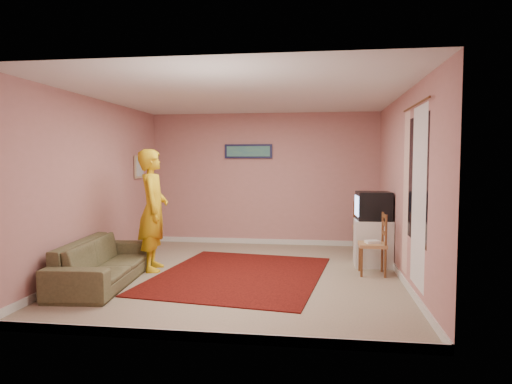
# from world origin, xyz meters

# --- Properties ---
(ground) EXTENTS (5.00, 5.00, 0.00)m
(ground) POSITION_xyz_m (0.00, 0.00, 0.00)
(ground) COLOR gray
(ground) RESTS_ON ground
(wall_back) EXTENTS (4.50, 0.02, 2.60)m
(wall_back) POSITION_xyz_m (0.00, 2.50, 1.30)
(wall_back) COLOR #B57777
(wall_back) RESTS_ON ground
(wall_front) EXTENTS (4.50, 0.02, 2.60)m
(wall_front) POSITION_xyz_m (0.00, -2.50, 1.30)
(wall_front) COLOR #B57777
(wall_front) RESTS_ON ground
(wall_left) EXTENTS (0.02, 5.00, 2.60)m
(wall_left) POSITION_xyz_m (-2.25, 0.00, 1.30)
(wall_left) COLOR #B57777
(wall_left) RESTS_ON ground
(wall_right) EXTENTS (0.02, 5.00, 2.60)m
(wall_right) POSITION_xyz_m (2.25, 0.00, 1.30)
(wall_right) COLOR #B57777
(wall_right) RESTS_ON ground
(ceiling) EXTENTS (4.50, 5.00, 0.02)m
(ceiling) POSITION_xyz_m (0.00, 0.00, 2.60)
(ceiling) COLOR silver
(ceiling) RESTS_ON wall_back
(baseboard_back) EXTENTS (4.50, 0.02, 0.10)m
(baseboard_back) POSITION_xyz_m (0.00, 2.49, 0.05)
(baseboard_back) COLOR silver
(baseboard_back) RESTS_ON ground
(baseboard_front) EXTENTS (4.50, 0.02, 0.10)m
(baseboard_front) POSITION_xyz_m (0.00, -2.49, 0.05)
(baseboard_front) COLOR silver
(baseboard_front) RESTS_ON ground
(baseboard_left) EXTENTS (0.02, 5.00, 0.10)m
(baseboard_left) POSITION_xyz_m (-2.24, 0.00, 0.05)
(baseboard_left) COLOR silver
(baseboard_left) RESTS_ON ground
(baseboard_right) EXTENTS (0.02, 5.00, 0.10)m
(baseboard_right) POSITION_xyz_m (2.24, 0.00, 0.05)
(baseboard_right) COLOR silver
(baseboard_right) RESTS_ON ground
(window) EXTENTS (0.01, 1.10, 1.50)m
(window) POSITION_xyz_m (2.24, -0.90, 1.45)
(window) COLOR black
(window) RESTS_ON wall_right
(curtain_sheer) EXTENTS (0.01, 0.75, 2.10)m
(curtain_sheer) POSITION_xyz_m (2.23, -1.05, 1.25)
(curtain_sheer) COLOR white
(curtain_sheer) RESTS_ON wall_right
(curtain_floral) EXTENTS (0.01, 0.35, 2.10)m
(curtain_floral) POSITION_xyz_m (2.21, -0.35, 1.25)
(curtain_floral) COLOR white
(curtain_floral) RESTS_ON wall_right
(curtain_rod) EXTENTS (0.02, 1.40, 0.02)m
(curtain_rod) POSITION_xyz_m (2.20, -0.90, 2.32)
(curtain_rod) COLOR brown
(curtain_rod) RESTS_ON wall_right
(picture_back) EXTENTS (0.95, 0.04, 0.28)m
(picture_back) POSITION_xyz_m (-0.30, 2.47, 1.85)
(picture_back) COLOR #141538
(picture_back) RESTS_ON wall_back
(picture_left) EXTENTS (0.04, 0.38, 0.42)m
(picture_left) POSITION_xyz_m (-2.22, 1.60, 1.55)
(picture_left) COLOR tan
(picture_left) RESTS_ON wall_left
(area_rug) EXTENTS (2.64, 3.14, 0.02)m
(area_rug) POSITION_xyz_m (-0.04, -0.04, 0.01)
(area_rug) COLOR black
(area_rug) RESTS_ON ground
(tv_cabinet) EXTENTS (0.57, 0.52, 0.73)m
(tv_cabinet) POSITION_xyz_m (1.95, 0.86, 0.37)
(tv_cabinet) COLOR silver
(tv_cabinet) RESTS_ON ground
(crt_tv) EXTENTS (0.55, 0.50, 0.45)m
(crt_tv) POSITION_xyz_m (1.94, 0.86, 0.96)
(crt_tv) COLOR black
(crt_tv) RESTS_ON tv_cabinet
(chair_a) EXTENTS (0.41, 0.39, 0.49)m
(chair_a) POSITION_xyz_m (1.93, 1.98, 0.55)
(chair_a) COLOR #A57E50
(chair_a) RESTS_ON ground
(dvd_player) EXTENTS (0.37, 0.29, 0.06)m
(dvd_player) POSITION_xyz_m (1.93, 1.98, 0.49)
(dvd_player) COLOR #ADADB2
(dvd_player) RESTS_ON chair_a
(blue_throw) EXTENTS (0.36, 0.04, 0.38)m
(blue_throw) POSITION_xyz_m (1.93, 2.17, 0.73)
(blue_throw) COLOR #92B5EF
(blue_throw) RESTS_ON chair_a
(chair_b) EXTENTS (0.39, 0.41, 0.49)m
(chair_b) POSITION_xyz_m (1.88, 0.29, 0.55)
(chair_b) COLOR #A57E50
(chair_b) RESTS_ON ground
(game_console) EXTENTS (0.23, 0.20, 0.04)m
(game_console) POSITION_xyz_m (1.88, 0.29, 0.48)
(game_console) COLOR white
(game_console) RESTS_ON chair_b
(sofa) EXTENTS (0.96, 2.09, 0.59)m
(sofa) POSITION_xyz_m (-1.80, -0.71, 0.30)
(sofa) COLOR brown
(sofa) RESTS_ON ground
(person) EXTENTS (0.59, 0.76, 1.84)m
(person) POSITION_xyz_m (-1.40, 0.12, 0.92)
(person) COLOR gold
(person) RESTS_ON ground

